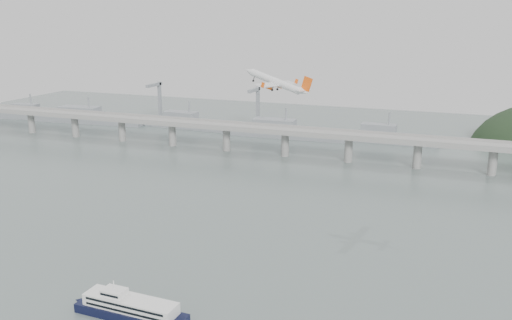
% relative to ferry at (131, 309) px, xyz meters
% --- Properties ---
extents(ground, '(900.00, 900.00, 0.00)m').
position_rel_ferry_xyz_m(ground, '(11.53, 44.64, -3.67)').
color(ground, '#576562').
rests_on(ground, ground).
extents(bridge, '(800.00, 22.00, 23.90)m').
position_rel_ferry_xyz_m(bridge, '(10.38, 244.64, 13.98)').
color(bridge, gray).
rests_on(bridge, ground).
extents(distant_fleet, '(453.00, 60.90, 40.00)m').
position_rel_ferry_xyz_m(distant_fleet, '(-143.83, 309.71, 2.55)').
color(distant_fleet, gray).
rests_on(distant_fleet, ground).
extents(ferry, '(71.77, 13.43, 13.54)m').
position_rel_ferry_xyz_m(ferry, '(0.00, 0.00, 0.00)').
color(ferry, black).
rests_on(ferry, ground).
extents(airliner, '(41.96, 38.36, 14.54)m').
position_rel_ferry_xyz_m(airliner, '(12.10, 130.29, 68.40)').
color(airliner, silver).
rests_on(airliner, ground).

